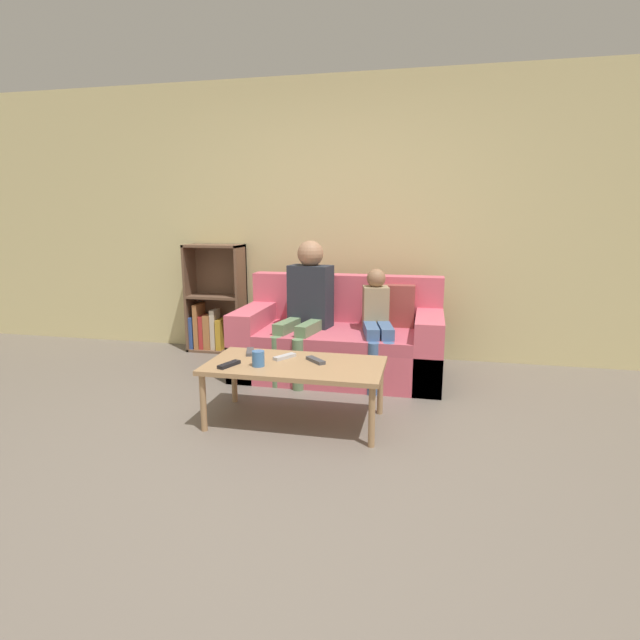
{
  "coord_description": "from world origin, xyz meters",
  "views": [
    {
      "loc": [
        0.84,
        -2.44,
        1.35
      ],
      "look_at": [
        0.07,
        1.09,
        0.59
      ],
      "focal_mm": 28.0,
      "sensor_mm": 36.0,
      "label": 1
    }
  ],
  "objects_px": {
    "tv_remote_1": "(316,360)",
    "tv_remote_2": "(229,364)",
    "couch": "(341,342)",
    "coffee_table": "(295,369)",
    "cup_near": "(258,359)",
    "bookshelf": "(214,309)",
    "person_adult": "(307,299)",
    "tv_remote_3": "(285,357)",
    "tv_remote_0": "(250,352)",
    "person_child": "(377,321)"
  },
  "relations": [
    {
      "from": "tv_remote_3",
      "to": "tv_remote_1",
      "type": "bearing_deg",
      "value": 22.61
    },
    {
      "from": "person_adult",
      "to": "cup_near",
      "type": "distance_m",
      "value": 1.14
    },
    {
      "from": "couch",
      "to": "tv_remote_1",
      "type": "bearing_deg",
      "value": -89.34
    },
    {
      "from": "couch",
      "to": "bookshelf",
      "type": "xyz_separation_m",
      "value": [
        -1.39,
        0.51,
        0.15
      ]
    },
    {
      "from": "couch",
      "to": "tv_remote_0",
      "type": "relative_size",
      "value": 9.7
    },
    {
      "from": "couch",
      "to": "person_child",
      "type": "height_order",
      "value": "person_child"
    },
    {
      "from": "tv_remote_1",
      "to": "tv_remote_2",
      "type": "xyz_separation_m",
      "value": [
        -0.52,
        -0.21,
        0.0
      ]
    },
    {
      "from": "coffee_table",
      "to": "person_child",
      "type": "relative_size",
      "value": 1.25
    },
    {
      "from": "couch",
      "to": "tv_remote_2",
      "type": "bearing_deg",
      "value": -112.23
    },
    {
      "from": "cup_near",
      "to": "tv_remote_2",
      "type": "height_order",
      "value": "cup_near"
    },
    {
      "from": "couch",
      "to": "tv_remote_1",
      "type": "height_order",
      "value": "couch"
    },
    {
      "from": "couch",
      "to": "bookshelf",
      "type": "height_order",
      "value": "bookshelf"
    },
    {
      "from": "person_child",
      "to": "tv_remote_1",
      "type": "xyz_separation_m",
      "value": [
        -0.31,
        -0.89,
        -0.09
      ]
    },
    {
      "from": "coffee_table",
      "to": "tv_remote_2",
      "type": "bearing_deg",
      "value": -159.25
    },
    {
      "from": "cup_near",
      "to": "bookshelf",
      "type": "bearing_deg",
      "value": 121.86
    },
    {
      "from": "coffee_table",
      "to": "tv_remote_0",
      "type": "relative_size",
      "value": 6.5
    },
    {
      "from": "bookshelf",
      "to": "person_child",
      "type": "relative_size",
      "value": 1.16
    },
    {
      "from": "tv_remote_0",
      "to": "tv_remote_1",
      "type": "relative_size",
      "value": 1.14
    },
    {
      "from": "coffee_table",
      "to": "cup_near",
      "type": "distance_m",
      "value": 0.25
    },
    {
      "from": "person_child",
      "to": "tv_remote_3",
      "type": "bearing_deg",
      "value": -133.72
    },
    {
      "from": "cup_near",
      "to": "tv_remote_1",
      "type": "xyz_separation_m",
      "value": [
        0.34,
        0.17,
        -0.04
      ]
    },
    {
      "from": "person_child",
      "to": "tv_remote_2",
      "type": "bearing_deg",
      "value": -138.76
    },
    {
      "from": "coffee_table",
      "to": "tv_remote_1",
      "type": "bearing_deg",
      "value": 26.15
    },
    {
      "from": "person_adult",
      "to": "tv_remote_3",
      "type": "distance_m",
      "value": 0.95
    },
    {
      "from": "coffee_table",
      "to": "tv_remote_0",
      "type": "xyz_separation_m",
      "value": [
        -0.37,
        0.17,
        0.05
      ]
    },
    {
      "from": "cup_near",
      "to": "person_adult",
      "type": "bearing_deg",
      "value": 87.63
    },
    {
      "from": "person_adult",
      "to": "coffee_table",
      "type": "bearing_deg",
      "value": -69.89
    },
    {
      "from": "tv_remote_1",
      "to": "tv_remote_2",
      "type": "relative_size",
      "value": 0.88
    },
    {
      "from": "coffee_table",
      "to": "tv_remote_3",
      "type": "relative_size",
      "value": 6.77
    },
    {
      "from": "person_adult",
      "to": "cup_near",
      "type": "xyz_separation_m",
      "value": [
        -0.05,
        -1.12,
        -0.2
      ]
    },
    {
      "from": "person_child",
      "to": "tv_remote_2",
      "type": "xyz_separation_m",
      "value": [
        -0.83,
        -1.1,
        -0.09
      ]
    },
    {
      "from": "person_adult",
      "to": "tv_remote_0",
      "type": "distance_m",
      "value": 0.9
    },
    {
      "from": "cup_near",
      "to": "tv_remote_3",
      "type": "relative_size",
      "value": 0.59
    },
    {
      "from": "couch",
      "to": "tv_remote_1",
      "type": "relative_size",
      "value": 11.09
    },
    {
      "from": "person_adult",
      "to": "cup_near",
      "type": "bearing_deg",
      "value": -81.66
    },
    {
      "from": "couch",
      "to": "person_adult",
      "type": "height_order",
      "value": "person_adult"
    },
    {
      "from": "coffee_table",
      "to": "cup_near",
      "type": "bearing_deg",
      "value": -153.23
    },
    {
      "from": "person_child",
      "to": "cup_near",
      "type": "distance_m",
      "value": 1.24
    },
    {
      "from": "bookshelf",
      "to": "person_adult",
      "type": "xyz_separation_m",
      "value": [
        1.11,
        -0.59,
        0.23
      ]
    },
    {
      "from": "tv_remote_1",
      "to": "person_child",
      "type": "bearing_deg",
      "value": 25.81
    },
    {
      "from": "tv_remote_1",
      "to": "couch",
      "type": "bearing_deg",
      "value": 45.58
    },
    {
      "from": "couch",
      "to": "tv_remote_1",
      "type": "distance_m",
      "value": 1.04
    },
    {
      "from": "tv_remote_0",
      "to": "tv_remote_1",
      "type": "distance_m",
      "value": 0.5
    },
    {
      "from": "bookshelf",
      "to": "person_adult",
      "type": "distance_m",
      "value": 1.28
    },
    {
      "from": "coffee_table",
      "to": "cup_near",
      "type": "height_order",
      "value": "cup_near"
    },
    {
      "from": "bookshelf",
      "to": "cup_near",
      "type": "xyz_separation_m",
      "value": [
        1.06,
        -1.71,
        0.03
      ]
    },
    {
      "from": "person_adult",
      "to": "tv_remote_2",
      "type": "bearing_deg",
      "value": -90.43
    },
    {
      "from": "bookshelf",
      "to": "cup_near",
      "type": "relative_size",
      "value": 10.74
    },
    {
      "from": "tv_remote_2",
      "to": "tv_remote_3",
      "type": "bearing_deg",
      "value": 60.6
    },
    {
      "from": "couch",
      "to": "person_adult",
      "type": "relative_size",
      "value": 1.5
    }
  ]
}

